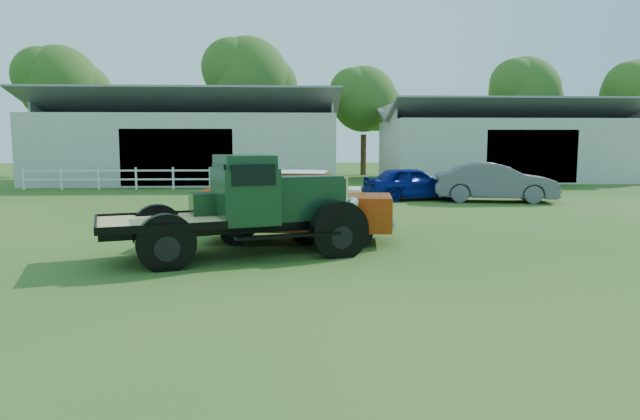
{
  "coord_description": "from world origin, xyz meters",
  "views": [
    {
      "loc": [
        -0.36,
        -11.43,
        2.56
      ],
      "look_at": [
        0.2,
        1.2,
        1.05
      ],
      "focal_mm": 32.0,
      "sensor_mm": 36.0,
      "label": 1
    }
  ],
  "objects_px": {
    "misc_car_grey": "(495,182)",
    "red_pickup": "(298,206)",
    "vintage_flatbed": "(240,206)",
    "white_pickup": "(296,196)",
    "misc_car_blue": "(412,183)"
  },
  "relations": [
    {
      "from": "red_pickup",
      "to": "misc_car_grey",
      "type": "height_order",
      "value": "red_pickup"
    },
    {
      "from": "misc_car_grey",
      "to": "vintage_flatbed",
      "type": "bearing_deg",
      "value": 149.95
    },
    {
      "from": "red_pickup",
      "to": "misc_car_blue",
      "type": "relative_size",
      "value": 1.16
    },
    {
      "from": "vintage_flatbed",
      "to": "misc_car_blue",
      "type": "relative_size",
      "value": 1.33
    },
    {
      "from": "vintage_flatbed",
      "to": "misc_car_grey",
      "type": "distance_m",
      "value": 15.08
    },
    {
      "from": "white_pickup",
      "to": "misc_car_blue",
      "type": "height_order",
      "value": "white_pickup"
    },
    {
      "from": "vintage_flatbed",
      "to": "red_pickup",
      "type": "relative_size",
      "value": 1.15
    },
    {
      "from": "red_pickup",
      "to": "misc_car_blue",
      "type": "height_order",
      "value": "red_pickup"
    },
    {
      "from": "vintage_flatbed",
      "to": "red_pickup",
      "type": "xyz_separation_m",
      "value": [
        1.31,
        1.94,
        -0.22
      ]
    },
    {
      "from": "white_pickup",
      "to": "misc_car_blue",
      "type": "bearing_deg",
      "value": 60.3
    },
    {
      "from": "vintage_flatbed",
      "to": "misc_car_grey",
      "type": "relative_size",
      "value": 1.13
    },
    {
      "from": "red_pickup",
      "to": "misc_car_grey",
      "type": "relative_size",
      "value": 0.98
    },
    {
      "from": "vintage_flatbed",
      "to": "white_pickup",
      "type": "height_order",
      "value": "vintage_flatbed"
    },
    {
      "from": "red_pickup",
      "to": "white_pickup",
      "type": "bearing_deg",
      "value": 97.36
    },
    {
      "from": "misc_car_grey",
      "to": "red_pickup",
      "type": "bearing_deg",
      "value": 148.7
    }
  ]
}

